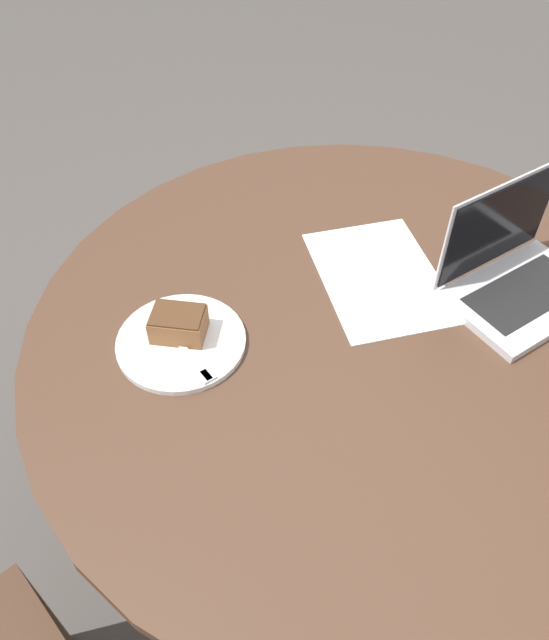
# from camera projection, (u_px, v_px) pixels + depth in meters

# --- Properties ---
(ground_plane) EXTENTS (12.00, 12.00, 0.00)m
(ground_plane) POSITION_uv_depth(u_px,v_px,m) (337.00, 505.00, 1.75)
(ground_plane) COLOR #4C4742
(dining_table) EXTENTS (1.32, 1.32, 0.75)m
(dining_table) POSITION_uv_depth(u_px,v_px,m) (359.00, 361.00, 1.29)
(dining_table) COLOR #4C3323
(dining_table) RESTS_ON ground_plane
(paper_document) EXTENTS (0.40, 0.34, 0.00)m
(paper_document) POSITION_uv_depth(u_px,v_px,m) (379.00, 276.00, 1.30)
(paper_document) COLOR white
(paper_document) RESTS_ON dining_table
(plate) EXTENTS (0.24, 0.24, 0.01)m
(plate) POSITION_uv_depth(u_px,v_px,m) (181.00, 342.00, 1.17)
(plate) COLOR white
(plate) RESTS_ON dining_table
(cake_slice) EXTENTS (0.12, 0.12, 0.05)m
(cake_slice) POSITION_uv_depth(u_px,v_px,m) (178.00, 324.00, 1.16)
(cake_slice) COLOR brown
(cake_slice) RESTS_ON plate
(fork) EXTENTS (0.17, 0.03, 0.00)m
(fork) POSITION_uv_depth(u_px,v_px,m) (191.00, 357.00, 1.14)
(fork) COLOR silver
(fork) RESTS_ON plate
(laptop) EXTENTS (0.21, 0.30, 0.22)m
(laptop) POSITION_uv_depth(u_px,v_px,m) (517.00, 276.00, 1.25)
(laptop) COLOR silver
(laptop) RESTS_ON dining_table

